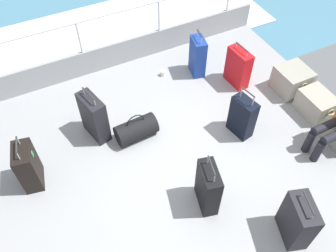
# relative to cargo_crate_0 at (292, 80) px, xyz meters

# --- Properties ---
(ground_plane) EXTENTS (4.40, 5.20, 0.06)m
(ground_plane) POSITION_rel_cargo_crate_0_xyz_m (0.30, -2.16, -0.24)
(ground_plane) COLOR #939699
(gunwale_port) EXTENTS (0.06, 5.20, 0.45)m
(gunwale_port) POSITION_rel_cargo_crate_0_xyz_m (-1.87, -2.16, 0.02)
(gunwale_port) COLOR #939699
(gunwale_port) RESTS_ON ground_plane
(railing_port) EXTENTS (0.04, 4.20, 1.02)m
(railing_port) POSITION_rel_cargo_crate_0_xyz_m (-1.87, -2.16, 0.58)
(railing_port) COLOR silver
(railing_port) RESTS_ON ground_plane
(sea_wake) EXTENTS (12.00, 12.00, 0.01)m
(sea_wake) POSITION_rel_cargo_crate_0_xyz_m (-3.30, -2.16, -0.55)
(sea_wake) COLOR teal
(sea_wake) RESTS_ON ground_plane
(cargo_crate_0) EXTENTS (0.52, 0.49, 0.41)m
(cargo_crate_0) POSITION_rel_cargo_crate_0_xyz_m (0.00, 0.00, 0.00)
(cargo_crate_0) COLOR gray
(cargo_crate_0) RESTS_ON ground_plane
(cargo_crate_1) EXTENTS (0.56, 0.40, 0.36)m
(cargo_crate_1) POSITION_rel_cargo_crate_0_xyz_m (0.57, 0.00, -0.02)
(cargo_crate_1) COLOR #9E9989
(cargo_crate_1) RESTS_ON ground_plane
(suitcase_0) EXTENTS (0.40, 0.26, 0.82)m
(suitcase_0) POSITION_rel_cargo_crate_0_xyz_m (0.38, -1.24, 0.11)
(suitcase_0) COLOR black
(suitcase_0) RESTS_ON ground_plane
(suitcase_1) EXTENTS (0.43, 0.30, 0.79)m
(suitcase_1) POSITION_rel_cargo_crate_0_xyz_m (-0.12, -4.14, 0.12)
(suitcase_1) COLOR black
(suitcase_1) RESTS_ON ground_plane
(suitcase_2) EXTENTS (0.38, 0.26, 0.80)m
(suitcase_2) POSITION_rel_cargo_crate_0_xyz_m (-1.06, -1.15, 0.13)
(suitcase_2) COLOR navy
(suitcase_2) RESTS_ON ground_plane
(suitcase_3) EXTENTS (0.49, 0.31, 0.83)m
(suitcase_3) POSITION_rel_cargo_crate_0_xyz_m (-0.52, -3.13, 0.15)
(suitcase_3) COLOR black
(suitcase_3) RESTS_ON ground_plane
(suitcase_4) EXTENTS (0.45, 0.23, 0.73)m
(suitcase_4) POSITION_rel_cargo_crate_0_xyz_m (-0.54, -0.69, 0.12)
(suitcase_4) COLOR red
(suitcase_4) RESTS_ON ground_plane
(suitcase_5) EXTENTS (0.45, 0.29, 0.83)m
(suitcase_5) POSITION_rel_cargo_crate_0_xyz_m (1.16, -2.27, 0.14)
(suitcase_5) COLOR black
(suitcase_5) RESTS_ON ground_plane
(suitcase_6) EXTENTS (0.49, 0.36, 0.75)m
(suitcase_6) POSITION_rel_cargo_crate_0_xyz_m (1.97, -1.58, 0.12)
(suitcase_6) COLOR black
(suitcase_6) RESTS_ON ground_plane
(duffel_bag) EXTENTS (0.34, 0.61, 0.45)m
(duffel_bag) POSITION_rel_cargo_crate_0_xyz_m (-0.21, -2.63, -0.05)
(duffel_bag) COLOR black
(duffel_bag) RESTS_ON ground_plane
(paper_cup) EXTENTS (0.08, 0.08, 0.10)m
(paper_cup) POSITION_rel_cargo_crate_0_xyz_m (-1.24, -1.70, -0.16)
(paper_cup) COLOR white
(paper_cup) RESTS_ON ground_plane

